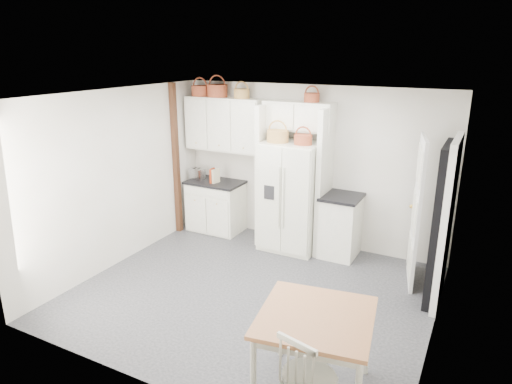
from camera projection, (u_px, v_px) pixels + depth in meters
The scene contains 28 objects.
floor at pixel (253, 293), 6.11m from camera, with size 4.50×4.50×0.00m, color #22232A.
ceiling at pixel (252, 96), 5.33m from camera, with size 4.50×4.50×0.00m, color white.
wall_back at pixel (310, 166), 7.41m from camera, with size 4.50×4.50×0.00m, color beige.
wall_left at pixel (117, 179), 6.71m from camera, with size 4.00×4.00×0.00m, color beige.
wall_right at pixel (444, 233), 4.73m from camera, with size 4.00×4.00×0.00m, color beige.
refrigerator at pixel (291, 196), 7.28m from camera, with size 0.91×0.73×1.75m, color silver.
base_cab_left at pixel (216, 207), 8.14m from camera, with size 0.94×0.59×0.87m, color white.
base_cab_right at pixel (341, 227), 7.11m from camera, with size 0.54×0.64×0.94m, color white.
dining_table at pixel (314, 355), 4.21m from camera, with size 1.01×1.01×0.84m, color brown.
windsor_chair at pixel (309, 377), 3.83m from camera, with size 0.48×0.43×0.98m, color white.
counter_left at pixel (215, 182), 8.00m from camera, with size 0.98×0.63×0.04m, color black.
counter_right at pixel (342, 197), 6.97m from camera, with size 0.58×0.69×0.04m, color black.
toaster at pixel (197, 174), 8.11m from camera, with size 0.28×0.16×0.19m, color silver.
cookbook_red at pixel (212, 175), 7.89m from camera, with size 0.04×0.16×0.25m, color #96270C.
cookbook_cream at pixel (216, 176), 7.86m from camera, with size 0.04×0.16×0.24m, color beige.
basket_upper_a at pixel (200, 91), 7.79m from camera, with size 0.31×0.31×0.18m, color maroon.
basket_upper_b at pixel (217, 91), 7.64m from camera, with size 0.35×0.35×0.21m, color maroon.
basket_upper_c at pixel (242, 94), 7.44m from camera, with size 0.27×0.27×0.15m, color #A38440.
basket_bridge_b at pixel (312, 98), 6.91m from camera, with size 0.24×0.24×0.14m, color maroon.
basket_fridge_a at pixel (278, 136), 7.00m from camera, with size 0.34×0.34×0.18m, color #A38440.
basket_fridge_b at pixel (303, 140), 6.82m from camera, with size 0.28×0.28×0.15m, color maroon.
upper_cabinet at pixel (225, 124), 7.75m from camera, with size 1.40×0.34×0.90m, color white.
bridge_cabinet at pixel (299, 116), 7.09m from camera, with size 1.12×0.34×0.45m, color white.
fridge_panel_left at pixel (265, 175), 7.49m from camera, with size 0.08×0.60×2.30m, color white.
fridge_panel_right at pixel (324, 183), 7.04m from camera, with size 0.08×0.60×2.30m, color white.
trim_post at pixel (176, 160), 7.83m from camera, with size 0.09×0.09×2.60m, color #402312.
doorway_void at pixel (442, 225), 5.70m from camera, with size 0.18×0.85×2.05m, color black.
door_slab at pixel (417, 212), 6.14m from camera, with size 0.80×0.04×2.05m, color white.
Camera 1 is at (2.54, -4.79, 3.12)m, focal length 32.00 mm.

